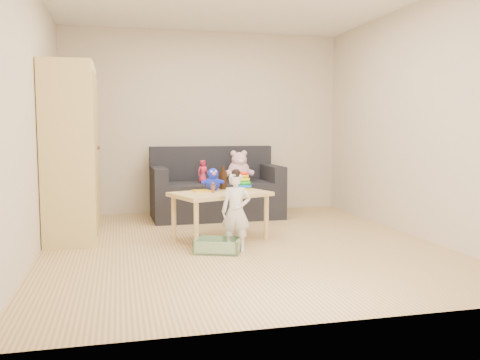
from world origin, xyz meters
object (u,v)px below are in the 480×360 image
object	(u,v)px
wardrobe	(71,153)
play_table	(220,216)
sofa	(216,200)
toddler	(236,212)

from	to	relation	value
wardrobe	play_table	xyz separation A→B (m)	(1.56, -0.44, -0.68)
sofa	play_table	world-z (taller)	play_table
wardrobe	sofa	bearing A→B (deg)	28.30
sofa	toddler	size ratio (longest dim) A/B	2.25
toddler	wardrobe	bearing A→B (deg)	166.64
wardrobe	play_table	distance (m)	1.76
wardrobe	toddler	xyz separation A→B (m)	(1.61, -0.99, -0.56)
sofa	toddler	world-z (taller)	toddler
toddler	play_table	bearing A→B (deg)	113.30
wardrobe	sofa	size ratio (longest dim) A/B	1.09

